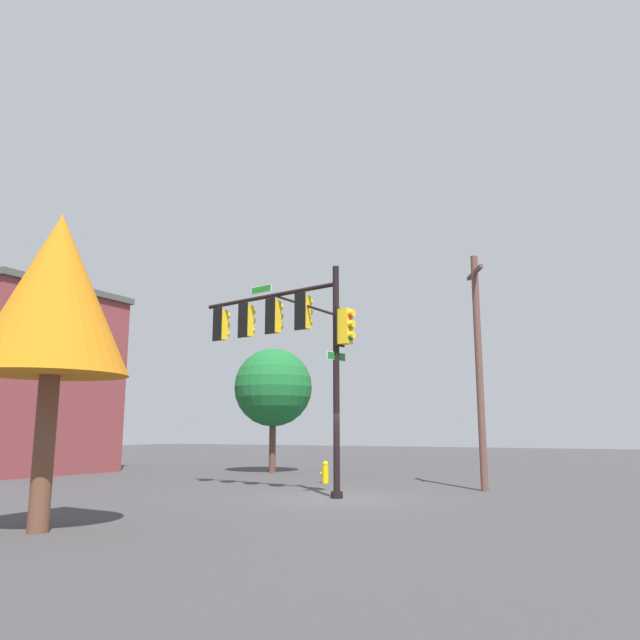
# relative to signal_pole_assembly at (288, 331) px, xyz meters

# --- Properties ---
(ground_plane) EXTENTS (120.00, 120.00, 0.00)m
(ground_plane) POSITION_rel_signal_pole_assembly_xyz_m (-1.98, 0.35, -5.23)
(ground_plane) COLOR #3D3B3D
(signal_pole_assembly) EXTENTS (6.52, 1.67, 7.11)m
(signal_pole_assembly) POSITION_rel_signal_pole_assembly_xyz_m (0.00, 0.00, 0.00)
(signal_pole_assembly) COLOR black
(signal_pole_assembly) RESTS_ON ground_plane
(utility_pole) EXTENTS (0.98, 1.63, 8.09)m
(utility_pole) POSITION_rel_signal_pole_assembly_xyz_m (-5.28, -3.99, -1.01)
(utility_pole) COLOR brown
(utility_pole) RESTS_ON ground_plane
(fire_hydrant) EXTENTS (0.33, 0.24, 0.83)m
(fire_hydrant) POSITION_rel_signal_pole_assembly_xyz_m (0.88, -4.22, -4.82)
(fire_hydrant) COLOR yellow
(fire_hydrant) RESTS_ON ground_plane
(tree_near) EXTENTS (3.12, 3.12, 6.56)m
(tree_near) POSITION_rel_signal_pole_assembly_xyz_m (0.28, 8.75, -0.46)
(tree_near) COLOR brown
(tree_near) RESTS_ON ground_plane
(tree_mid) EXTENTS (3.84, 3.84, 6.03)m
(tree_mid) POSITION_rel_signal_pole_assembly_xyz_m (6.05, -8.39, -1.14)
(tree_mid) COLOR brown
(tree_mid) RESTS_ON ground_plane
(brick_building) EXTENTS (9.53, 7.39, 8.76)m
(brick_building) POSITION_rel_signal_pole_assembly_xyz_m (17.69, -1.91, -0.84)
(brick_building) COLOR brown
(brick_building) RESTS_ON ground_plane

